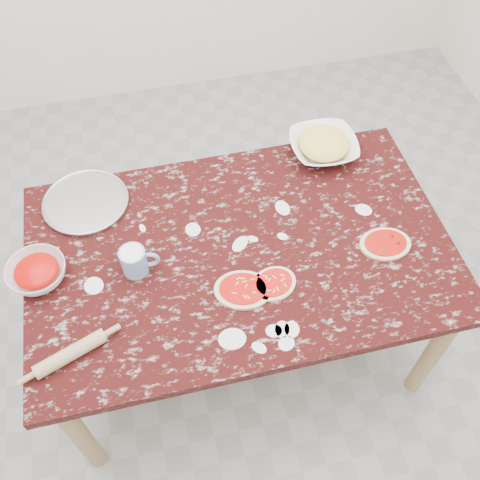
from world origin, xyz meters
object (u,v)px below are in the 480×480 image
object	(u,v)px
sauce_bowl	(37,273)
rolling_pin	(71,354)
pizza_tray	(86,202)
cheese_bowl	(323,147)
flour_mug	(135,261)
worktable	(240,260)

from	to	relation	value
sauce_bowl	rolling_pin	world-z (taller)	sauce_bowl
pizza_tray	cheese_bowl	size ratio (longest dim) A/B	1.18
cheese_bowl	flour_mug	xyz separation A→B (m)	(-0.86, -0.42, 0.02)
pizza_tray	sauce_bowl	xyz separation A→B (m)	(-0.19, -0.32, 0.03)
worktable	cheese_bowl	size ratio (longest dim) A/B	5.60
sauce_bowl	worktable	bearing A→B (deg)	-2.88
worktable	sauce_bowl	distance (m)	0.75
sauce_bowl	flour_mug	world-z (taller)	flour_mug
pizza_tray	sauce_bowl	bearing A→B (deg)	-120.32
sauce_bowl	flour_mug	distance (m)	0.35
worktable	sauce_bowl	world-z (taller)	sauce_bowl
flour_mug	cheese_bowl	bearing A→B (deg)	26.22
worktable	rolling_pin	xyz separation A→B (m)	(-0.64, -0.30, 0.11)
pizza_tray	cheese_bowl	xyz separation A→B (m)	(1.02, 0.06, 0.03)
sauce_bowl	rolling_pin	distance (m)	0.35
pizza_tray	sauce_bowl	world-z (taller)	sauce_bowl
sauce_bowl	cheese_bowl	size ratio (longest dim) A/B	0.75
worktable	cheese_bowl	bearing A→B (deg)	41.56
worktable	flour_mug	xyz separation A→B (m)	(-0.39, -0.01, 0.14)
flour_mug	rolling_pin	xyz separation A→B (m)	(-0.25, -0.29, -0.03)
flour_mug	worktable	bearing A→B (deg)	1.27
cheese_bowl	rolling_pin	distance (m)	1.32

